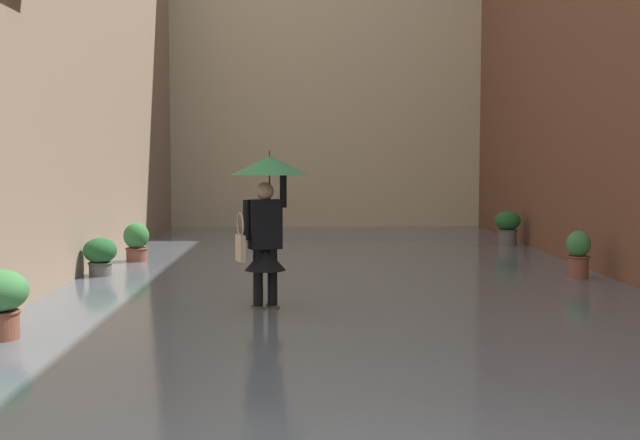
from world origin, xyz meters
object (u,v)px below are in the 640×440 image
potted_plant_near_right (100,256)px  potted_plant_mid_left (578,255)px  person_wading (267,204)px  potted_plant_near_left (508,227)px  potted_plant_far_right (136,242)px

potted_plant_near_right → potted_plant_mid_left: (-7.27, 0.44, 0.05)m
person_wading → potted_plant_near_left: bearing=-123.4°
person_wading → potted_plant_mid_left: bearing=-152.5°
potted_plant_near_right → potted_plant_mid_left: bearing=176.5°
potted_plant_far_right → person_wading: bearing=118.1°
potted_plant_near_right → potted_plant_near_left: (-7.37, -4.28, 0.07)m
potted_plant_mid_left → potted_plant_near_right: bearing=-3.5°
potted_plant_near_right → potted_plant_near_left: 8.52m
potted_plant_near_right → person_wading: bearing=133.4°
potted_plant_near_left → potted_plant_mid_left: size_ratio=0.99×
potted_plant_mid_left → potted_plant_far_right: potted_plant_mid_left is taller
potted_plant_near_right → potted_plant_near_left: bearing=-149.8°
person_wading → potted_plant_near_left: person_wading is taller
potted_plant_far_right → potted_plant_near_right: bearing=83.5°
person_wading → potted_plant_near_right: bearing=-46.6°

